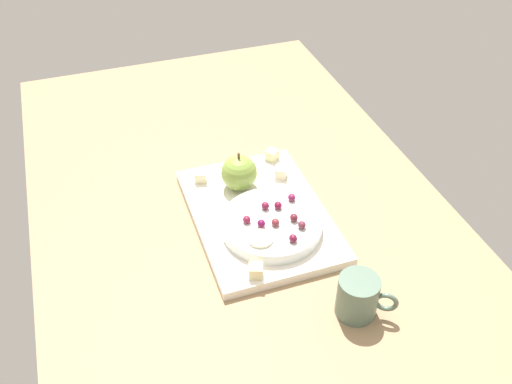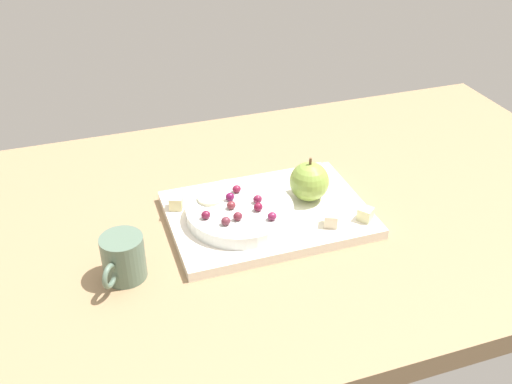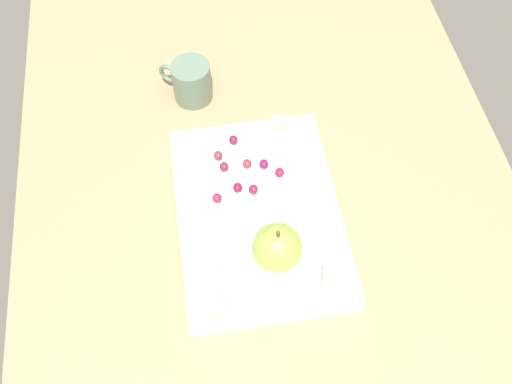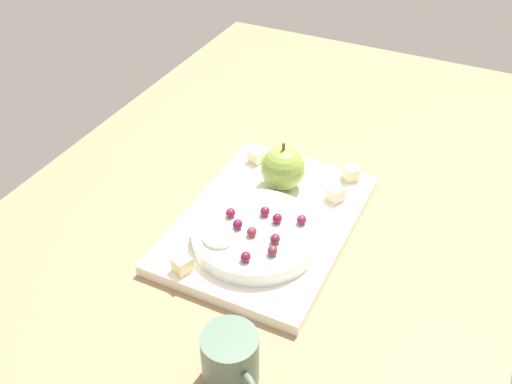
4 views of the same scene
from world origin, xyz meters
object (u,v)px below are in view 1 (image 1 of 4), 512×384
(grape_1, at_px, (293,238))
(grape_6, at_px, (261,224))
(apple_whole, at_px, (239,173))
(grape_2, at_px, (302,225))
(cheese_cube_1, at_px, (272,155))
(grape_7, at_px, (275,222))
(grape_8, at_px, (292,197))
(grape_0, at_px, (247,220))
(cheese_cube_2, at_px, (281,173))
(platter, at_px, (260,217))
(cup, at_px, (358,297))
(grape_5, at_px, (278,205))
(cheese_cube_3, at_px, (256,271))
(grape_4, at_px, (265,206))
(grape_3, at_px, (294,218))
(apple_slice_0, at_px, (260,239))
(serving_dish, at_px, (271,225))
(cheese_cube_0, at_px, (200,176))

(grape_1, bearing_deg, grape_6, -143.46)
(apple_whole, bearing_deg, grape_2, 19.51)
(cheese_cube_1, relative_size, grape_7, 1.45)
(grape_2, bearing_deg, grape_8, 171.75)
(grape_0, distance_m, grape_8, 0.11)
(grape_0, xyz_separation_m, grape_6, (0.02, 0.02, 0.00))
(cheese_cube_2, bearing_deg, grape_8, -9.44)
(platter, bearing_deg, cup, 16.32)
(grape_0, distance_m, grape_7, 0.05)
(grape_1, relative_size, grape_5, 1.00)
(cheese_cube_2, xyz_separation_m, cheese_cube_3, (0.24, -0.14, 0.00))
(cheese_cube_3, height_order, grape_5, grape_5)
(grape_1, relative_size, grape_8, 1.00)
(grape_1, height_order, grape_5, same)
(platter, bearing_deg, grape_4, 16.63)
(grape_1, distance_m, grape_2, 0.04)
(apple_whole, xyz_separation_m, grape_2, (0.18, 0.06, -0.01))
(grape_1, relative_size, grape_4, 1.00)
(cheese_cube_1, distance_m, grape_4, 0.19)
(grape_0, xyz_separation_m, grape_3, (0.02, 0.08, 0.00))
(apple_whole, bearing_deg, grape_3, 20.05)
(cheese_cube_3, relative_size, grape_5, 1.45)
(grape_7, relative_size, apple_slice_0, 0.35)
(platter, height_order, grape_1, grape_1)
(grape_4, bearing_deg, cheese_cube_2, 146.10)
(apple_whole, height_order, grape_6, apple_whole)
(apple_whole, relative_size, grape_7, 4.55)
(cheese_cube_2, bearing_deg, cheese_cube_3, -29.72)
(serving_dish, bearing_deg, cheese_cube_1, 159.59)
(cheese_cube_0, distance_m, grape_8, 0.21)
(grape_3, bearing_deg, serving_dish, -112.06)
(platter, relative_size, grape_7, 22.01)
(cheese_cube_0, height_order, grape_2, grape_2)
(grape_6, relative_size, apple_slice_0, 0.35)
(apple_slice_0, bearing_deg, grape_7, 125.03)
(apple_whole, bearing_deg, cheese_cube_1, 125.34)
(serving_dish, relative_size, grape_0, 11.80)
(cheese_cube_2, bearing_deg, grape_7, -24.22)
(grape_7, bearing_deg, apple_whole, -172.66)
(grape_3, relative_size, grape_4, 1.00)
(platter, height_order, cheese_cube_1, cheese_cube_1)
(grape_0, height_order, grape_8, same)
(cheese_cube_0, distance_m, grape_4, 0.18)
(grape_7, bearing_deg, cup, 19.48)
(cheese_cube_1, bearing_deg, grape_8, -7.26)
(cheese_cube_3, xyz_separation_m, grape_4, (-0.13, 0.06, 0.02))
(grape_2, xyz_separation_m, grape_6, (-0.03, -0.07, 0.00))
(apple_whole, distance_m, grape_6, 0.15)
(cheese_cube_0, relative_size, grape_0, 1.45)
(grape_7, distance_m, grape_8, 0.08)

